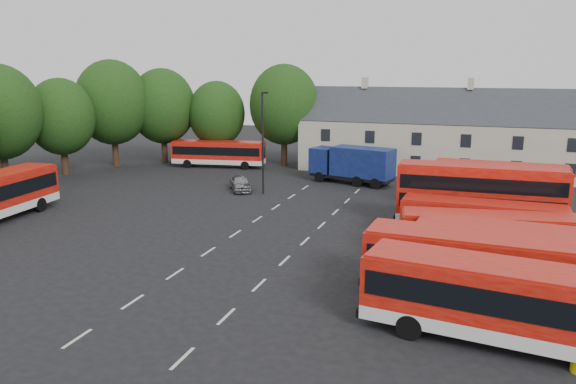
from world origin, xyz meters
name	(u,v)px	position (x,y,z in m)	size (l,w,h in m)	color
ground	(222,242)	(0.00, 0.00, 0.00)	(140.00, 140.00, 0.00)	black
lane_markings	(269,237)	(2.50, 2.00, 0.01)	(5.15, 33.80, 0.01)	beige
treeline	(123,110)	(-20.74, 19.36, 6.68)	(29.92, 32.59, 12.01)	black
terrace_houses	(467,138)	(14.00, 30.00, 3.86)	(35.70, 7.13, 10.06)	beige
bus_row_a	(515,299)	(17.18, -8.75, 2.06)	(12.38, 4.31, 3.43)	silver
bus_row_b	(492,264)	(16.35, -4.58, 2.03)	(12.07, 3.33, 3.38)	silver
bus_row_c	(521,249)	(17.82, -1.11, 1.83)	(10.91, 3.14, 3.05)	silver
bus_row_d	(492,234)	(16.42, 1.69, 1.75)	(10.51, 3.98, 2.90)	silver
bus_row_e	(482,219)	(15.86, 4.91, 1.71)	(10.12, 2.63, 2.84)	silver
bus_dd_south	(480,193)	(15.61, 8.56, 2.60)	(11.22, 2.89, 4.57)	silver
bus_dd_north	(499,185)	(16.97, 13.63, 2.27)	(9.79, 2.53, 3.99)	silver
bus_north	(219,152)	(-12.63, 25.40, 1.78)	(10.71, 4.00, 2.96)	silver
box_truck	(353,163)	(3.78, 21.32, 2.03)	(8.62, 4.50, 3.61)	black
silver_car	(240,183)	(-5.27, 14.79, 0.70)	(1.66, 4.12, 1.40)	#95979C
lamppost	(263,140)	(-2.71, 14.10, 4.83)	(0.63, 0.31, 9.06)	black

